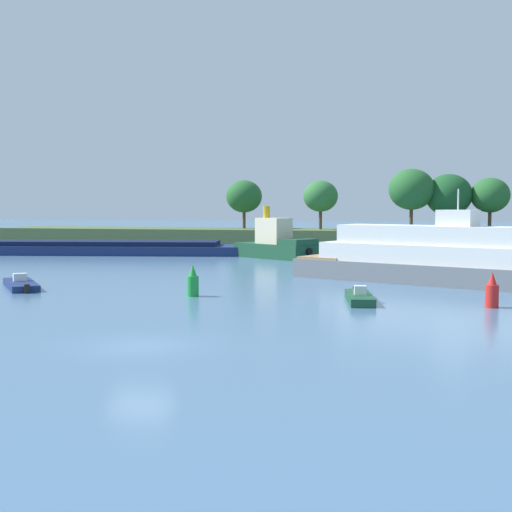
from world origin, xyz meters
TOP-DOWN VIEW (x-y plane):
  - ground_plane at (0.00, 0.00)m, footprint 400.00×400.00m
  - treeline_island at (5.38, 71.44)m, footprint 94.84×10.52m
  - fishing_skiff at (-14.92, 16.26)m, footprint 4.98×5.77m
  - white_riverboat at (10.76, 25.42)m, footprint 19.14×11.49m
  - tugboat at (-3.77, 45.40)m, footprint 9.45×8.04m
  - small_motorboat at (7.19, 14.52)m, footprint 2.16×5.31m
  - cargo_barge at (-27.37, 45.96)m, footprint 40.89×12.63m
  - channel_buoy_red at (14.20, 13.85)m, footprint 0.70×0.70m
  - channel_buoy_green at (-2.66, 14.72)m, footprint 0.70×0.70m

SIDE VIEW (x-z plane):
  - ground_plane at x=0.00m, z-range 0.00..0.00m
  - fishing_skiff at x=-14.92m, z-range -0.23..0.69m
  - small_motorboat at x=7.19m, z-range -0.22..0.73m
  - cargo_barge at x=-27.37m, z-range -1.98..3.59m
  - channel_buoy_red at x=14.20m, z-range -0.14..1.76m
  - channel_buoy_green at x=-2.66m, z-range -0.14..1.76m
  - tugboat at x=-3.77m, z-range -1.26..3.99m
  - white_riverboat at x=10.76m, z-range -1.50..4.97m
  - treeline_island at x=5.38m, z-range -2.00..7.96m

